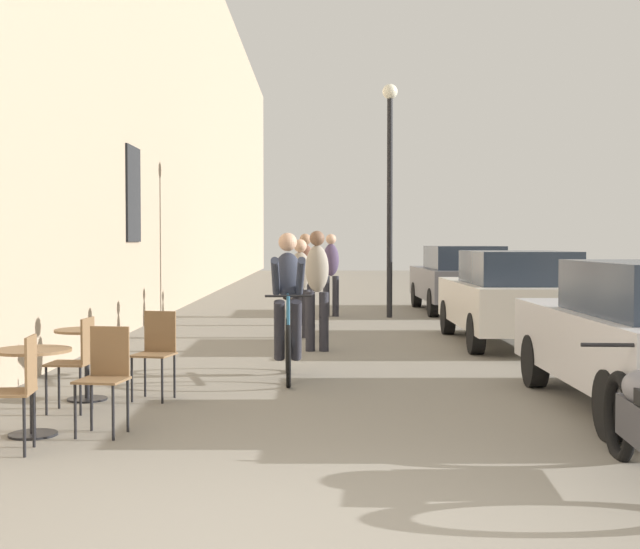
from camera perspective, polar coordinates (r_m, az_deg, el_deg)
The scene contains 16 objects.
ground_plane at distance 4.83m, azimuth -2.00°, elevation -17.28°, with size 88.00×88.00×0.00m, color gray.
building_facade_left at distance 19.21m, azimuth -11.19°, elevation 12.46°, with size 0.54×68.00×10.12m.
cafe_table_near at distance 7.72m, azimuth -18.15°, elevation -6.05°, with size 0.64×0.64×0.72m.
cafe_chair_near_toward_street at distance 7.64m, azimuth -13.78°, elevation -6.13°, with size 0.43×0.43×0.89m.
cafe_chair_near_toward_wall at distance 7.15m, azimuth -19.04°, elevation -6.75°, with size 0.42×0.42×0.89m.
cafe_table_mid at distance 9.28m, azimuth -14.90°, elevation -4.65°, with size 0.64×0.64×0.72m.
cafe_chair_mid_toward_street at distance 8.65m, azimuth -15.49°, elevation -5.17°, with size 0.40×0.40×0.89m.
cafe_chair_mid_toward_wall at distance 9.20m, azimuth -10.62°, elevation -4.70°, with size 0.45×0.45×0.89m.
cyclist_on_bicycle at distance 10.44m, azimuth -2.20°, elevation -2.24°, with size 0.52×1.76×1.74m.
pedestrian_near at distance 12.90m, azimuth -0.31°, elevation -0.57°, with size 0.35×0.26×1.76m.
pedestrian_mid at distance 14.72m, azimuth -1.40°, elevation -0.51°, with size 0.36×0.27×1.64m.
pedestrian_far at distance 16.87m, azimuth -1.06°, elevation 0.05°, with size 0.35×0.25×1.75m.
pedestrian_furthest at distance 18.89m, azimuth 0.60°, elevation 0.29°, with size 0.36×0.28×1.76m.
street_lamp at distance 18.75m, azimuth 4.40°, elevation 6.73°, with size 0.32×0.32×4.90m.
parked_car_second at distance 14.12m, azimuth 12.11°, elevation -1.35°, with size 1.75×4.11×1.46m.
parked_car_third at distance 20.32m, azimuth 8.89°, elevation -0.21°, with size 1.85×4.26×1.50m.
Camera 1 is at (0.15, -4.56, 1.61)m, focal length 49.69 mm.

